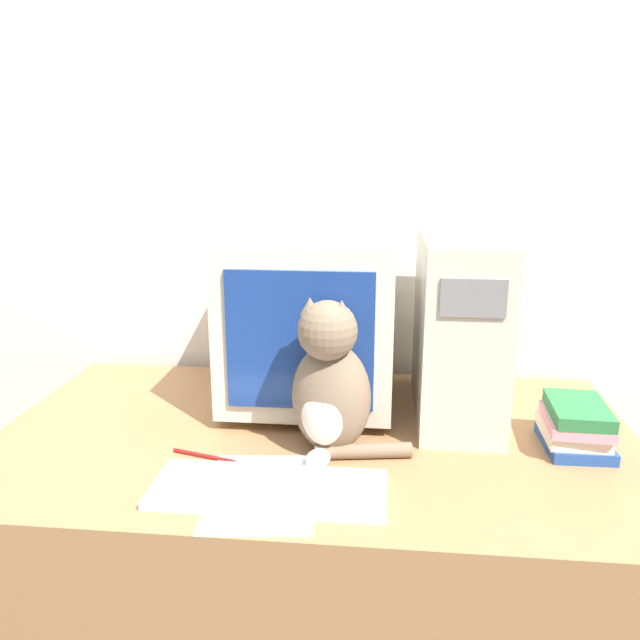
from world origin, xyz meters
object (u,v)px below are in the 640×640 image
at_px(keyboard, 269,489).
at_px(computer_tower, 458,327).
at_px(book_stack, 575,426).
at_px(cat, 331,386).
at_px(pen, 204,456).
at_px(crt_monitor, 310,320).

bearing_deg(keyboard, computer_tower, 48.02).
height_order(computer_tower, book_stack, computer_tower).
bearing_deg(computer_tower, cat, -139.27).
distance_m(keyboard, cat, 0.26).
distance_m(book_stack, pen, 0.83).
xyz_separation_m(crt_monitor, keyboard, (-0.03, -0.47, -0.22)).
relative_size(crt_monitor, computer_tower, 0.97).
relative_size(crt_monitor, cat, 1.25).
relative_size(keyboard, cat, 1.30).
bearing_deg(keyboard, crt_monitor, 86.70).
bearing_deg(pen, crt_monitor, 59.84).
height_order(keyboard, book_stack, book_stack).
distance_m(keyboard, pen, 0.21).
height_order(crt_monitor, keyboard, crt_monitor).
distance_m(crt_monitor, keyboard, 0.52).
distance_m(cat, book_stack, 0.56).
relative_size(computer_tower, book_stack, 2.41).
height_order(crt_monitor, computer_tower, computer_tower).
xyz_separation_m(cat, pen, (-0.27, -0.06, -0.15)).
xyz_separation_m(keyboard, book_stack, (0.65, 0.26, 0.04)).
xyz_separation_m(crt_monitor, book_stack, (0.62, -0.20, -0.17)).
bearing_deg(keyboard, cat, 61.25).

